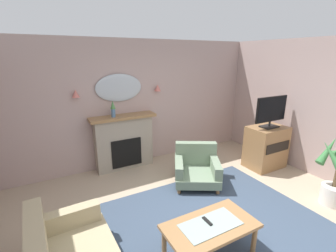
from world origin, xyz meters
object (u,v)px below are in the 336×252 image
object	(u,v)px
wall_sconce_left	(76,94)
tv_flatscreen	(271,111)
mantel_vase_centre	(113,108)
armchair_beside_couch	(197,167)
wall_mirror	(119,88)
tv_remote	(207,221)
coffee_table	(210,229)
tv_cabinet	(266,147)
wall_sconce_right	(158,88)
fireplace	(124,142)

from	to	relation	value
wall_sconce_left	tv_flatscreen	bearing A→B (deg)	-23.49
mantel_vase_centre	armchair_beside_couch	size ratio (longest dim) A/B	0.30
wall_mirror	wall_sconce_left	size ratio (longest dim) A/B	6.86
tv_flatscreen	mantel_vase_centre	bearing A→B (deg)	153.85
tv_remote	tv_flatscreen	bearing A→B (deg)	26.38
coffee_table	armchair_beside_couch	world-z (taller)	armchair_beside_couch
wall_mirror	mantel_vase_centre	bearing A→B (deg)	-139.64
wall_mirror	tv_cabinet	size ratio (longest dim) A/B	1.07
armchair_beside_couch	tv_cabinet	bearing A→B (deg)	-5.89
armchair_beside_couch	tv_flatscreen	size ratio (longest dim) A/B	1.32
wall_sconce_right	coffee_table	world-z (taller)	wall_sconce_right
fireplace	wall_sconce_right	distance (m)	1.38
fireplace	wall_sconce_left	world-z (taller)	wall_sconce_left
wall_sconce_left	wall_sconce_right	bearing A→B (deg)	0.00
fireplace	wall_sconce_right	world-z (taller)	wall_sconce_right
tv_remote	armchair_beside_couch	distance (m)	1.73
wall_sconce_left	wall_sconce_right	xyz separation A→B (m)	(1.70, 0.00, 0.00)
fireplace	wall_mirror	distance (m)	1.15
wall_sconce_left	coffee_table	xyz separation A→B (m)	(0.96, -2.87, -1.28)
armchair_beside_couch	mantel_vase_centre	bearing A→B (deg)	134.43
coffee_table	tv_cabinet	bearing A→B (deg)	27.76
tv_remote	armchair_beside_couch	size ratio (longest dim) A/B	0.14
tv_flatscreen	coffee_table	bearing A→B (deg)	-152.60
fireplace	coffee_table	bearing A→B (deg)	-87.74
wall_mirror	armchair_beside_couch	world-z (taller)	wall_mirror
wall_mirror	tv_flatscreen	xyz separation A→B (m)	(2.68, -1.59, -0.46)
wall_mirror	tv_remote	xyz separation A→B (m)	(0.10, -2.87, -1.26)
coffee_table	tv_cabinet	size ratio (longest dim) A/B	1.22
mantel_vase_centre	coffee_table	xyz separation A→B (m)	(0.31, -2.75, -0.95)
fireplace	tv_cabinet	size ratio (longest dim) A/B	1.51
mantel_vase_centre	armchair_beside_couch	distance (m)	2.00
wall_sconce_right	tv_remote	size ratio (longest dim) A/B	0.88
wall_sconce_left	tv_cabinet	xyz separation A→B (m)	(3.53, -1.51, -1.21)
coffee_table	fireplace	bearing A→B (deg)	92.26
fireplace	armchair_beside_couch	size ratio (longest dim) A/B	1.23
tv_remote	wall_mirror	bearing A→B (deg)	92.05
coffee_table	tv_remote	world-z (taller)	tv_remote
tv_flatscreen	wall_sconce_right	bearing A→B (deg)	140.05
wall_sconce_right	tv_remote	distance (m)	3.15
coffee_table	armchair_beside_couch	distance (m)	1.77
fireplace	tv_cabinet	xyz separation A→B (m)	(2.68, -1.42, -0.12)
tv_cabinet	wall_mirror	bearing A→B (deg)	149.76
wall_sconce_left	tv_cabinet	distance (m)	4.03
wall_mirror	tv_cabinet	distance (m)	3.35
mantel_vase_centre	wall_sconce_left	bearing A→B (deg)	169.54
tv_cabinet	tv_remote	bearing A→B (deg)	-153.25
coffee_table	tv_remote	size ratio (longest dim) A/B	6.88
wall_sconce_right	tv_flatscreen	xyz separation A→B (m)	(1.83, -1.54, -0.41)
fireplace	coffee_table	distance (m)	2.79
fireplace	coffee_table	xyz separation A→B (m)	(0.11, -2.78, -0.19)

